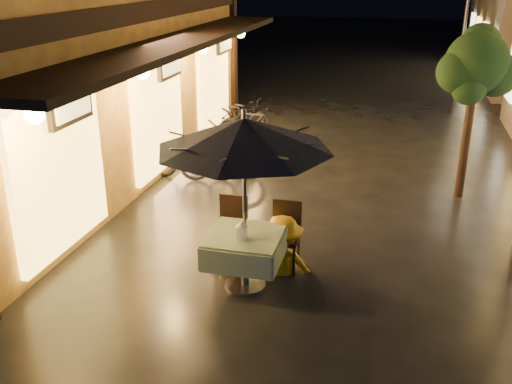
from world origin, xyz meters
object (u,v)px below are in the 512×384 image
(patio_umbrella, at_px, (244,134))
(person_yellow, at_px, (283,218))
(cafe_table, at_px, (245,247))
(person_orange, at_px, (227,221))
(bicycle_0, at_px, (192,155))
(table_lantern, at_px, (242,229))

(patio_umbrella, xyz_separation_m, person_yellow, (0.39, 0.56, -1.34))
(cafe_table, relative_size, person_orange, 0.72)
(person_yellow, height_order, bicycle_0, person_yellow)
(table_lantern, relative_size, bicycle_0, 0.13)
(patio_umbrella, bearing_deg, bicycle_0, 119.30)
(table_lantern, xyz_separation_m, person_yellow, (0.39, 0.70, -0.11))
(bicycle_0, bearing_deg, person_orange, -156.14)
(patio_umbrella, xyz_separation_m, person_orange, (-0.40, 0.52, -1.45))
(bicycle_0, bearing_deg, patio_umbrella, -154.66)
(table_lantern, relative_size, person_orange, 0.18)
(cafe_table, relative_size, patio_umbrella, 0.40)
(patio_umbrella, xyz_separation_m, table_lantern, (0.00, -0.14, -1.23))
(patio_umbrella, height_order, table_lantern, patio_umbrella)
(cafe_table, distance_m, person_orange, 0.67)
(person_orange, bearing_deg, bicycle_0, -64.20)
(cafe_table, distance_m, patio_umbrella, 1.56)
(bicycle_0, bearing_deg, table_lantern, -155.53)
(patio_umbrella, distance_m, person_yellow, 1.50)
(patio_umbrella, height_order, bicycle_0, patio_umbrella)
(patio_umbrella, bearing_deg, cafe_table, 135.00)
(table_lantern, xyz_separation_m, bicycle_0, (-2.16, 3.99, -0.42))
(patio_umbrella, height_order, person_yellow, patio_umbrella)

